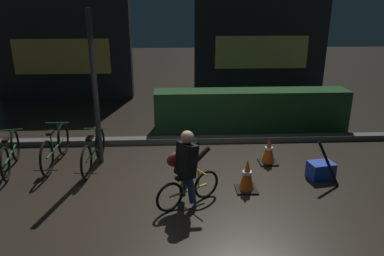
{
  "coord_description": "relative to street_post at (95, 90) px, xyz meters",
  "views": [
    {
      "loc": [
        -0.11,
        -5.63,
        3.08
      ],
      "look_at": [
        0.2,
        0.6,
        0.9
      ],
      "focal_mm": 34.3,
      "sensor_mm": 36.0,
      "label": 1
    }
  ],
  "objects": [
    {
      "name": "cyclist",
      "position": [
        1.66,
        -1.7,
        -0.85
      ],
      "size": [
        1.02,
        0.68,
        1.25
      ],
      "rotation": [
        0.0,
        0.0,
        0.57
      ],
      "color": "black",
      "rests_on": "ground"
    },
    {
      "name": "storefront_right",
      "position": [
        4.5,
        6.0,
        0.69
      ],
      "size": [
        4.56,
        0.54,
        4.36
      ],
      "color": "#262328",
      "rests_on": "ground"
    },
    {
      "name": "traffic_cone_far",
      "position": [
        3.34,
        -0.21,
        -1.21
      ],
      "size": [
        0.36,
        0.36,
        0.55
      ],
      "color": "black",
      "rests_on": "ground"
    },
    {
      "name": "blue_crate",
      "position": [
        4.14,
        -0.9,
        -1.33
      ],
      "size": [
        0.49,
        0.39,
        0.3
      ],
      "primitive_type": "cube",
      "rotation": [
        0.0,
        0.0,
        0.18
      ],
      "color": "#193DB7",
      "rests_on": "ground"
    },
    {
      "name": "storefront_left",
      "position": [
        -2.05,
        5.3,
        0.54
      ],
      "size": [
        4.33,
        0.54,
        4.06
      ],
      "color": "#262328",
      "rests_on": "ground"
    },
    {
      "name": "hedge_row",
      "position": [
        3.4,
        1.9,
        -0.98
      ],
      "size": [
        4.8,
        0.7,
        0.99
      ],
      "primitive_type": "cube",
      "color": "#214723",
      "rests_on": "ground"
    },
    {
      "name": "parked_bike_left_mid",
      "position": [
        -0.85,
        -0.05,
        -1.12
      ],
      "size": [
        0.46,
        1.7,
        0.78
      ],
      "rotation": [
        0.0,
        0.0,
        1.56
      ],
      "color": "black",
      "rests_on": "ground"
    },
    {
      "name": "ground_plane",
      "position": [
        1.6,
        -1.2,
        -1.48
      ],
      "size": [
        40.0,
        40.0,
        0.0
      ],
      "primitive_type": "plane",
      "color": "#2D261E"
    },
    {
      "name": "parked_bike_center_left",
      "position": [
        -0.08,
        -0.25,
        -1.15
      ],
      "size": [
        0.46,
        1.56,
        0.72
      ],
      "rotation": [
        0.0,
        0.0,
        1.5
      ],
      "color": "black",
      "rests_on": "ground"
    },
    {
      "name": "street_post",
      "position": [
        0.0,
        0.0,
        0.0
      ],
      "size": [
        0.1,
        0.1,
        2.96
      ],
      "primitive_type": "cylinder",
      "color": "#2D2D33",
      "rests_on": "ground"
    },
    {
      "name": "parked_bike_leftmost",
      "position": [
        -1.64,
        -0.27,
        -1.15
      ],
      "size": [
        0.46,
        1.55,
        0.73
      ],
      "rotation": [
        0.0,
        0.0,
        1.78
      ],
      "color": "black",
      "rests_on": "ground"
    },
    {
      "name": "sidewalk_curb",
      "position": [
        1.6,
        1.0,
        -1.42
      ],
      "size": [
        12.0,
        0.24,
        0.12
      ],
      "primitive_type": "cube",
      "color": "#56544F",
      "rests_on": "ground"
    },
    {
      "name": "closed_umbrella",
      "position": [
        4.15,
        -1.15,
        -1.09
      ],
      "size": [
        0.4,
        0.26,
        0.78
      ],
      "primitive_type": "cylinder",
      "rotation": [
        0.0,
        0.48,
        2.61
      ],
      "color": "black",
      "rests_on": "ground"
    },
    {
      "name": "traffic_cone_near",
      "position": [
        2.7,
        -1.3,
        -1.2
      ],
      "size": [
        0.36,
        0.36,
        0.57
      ],
      "color": "black",
      "rests_on": "ground"
    }
  ]
}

